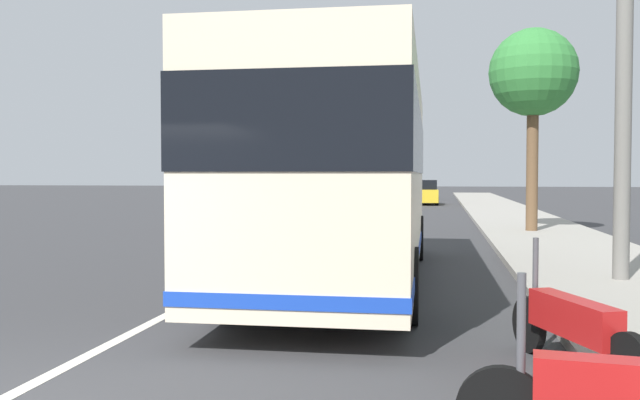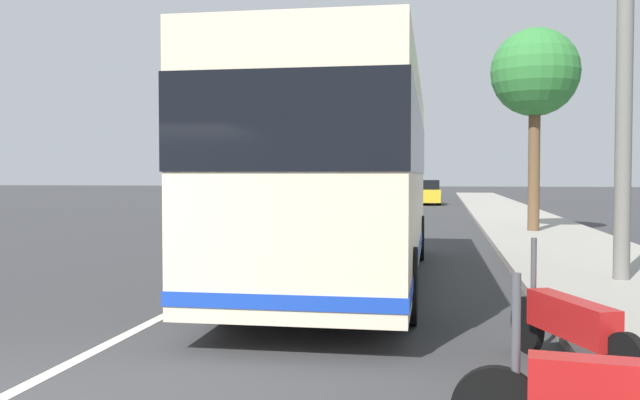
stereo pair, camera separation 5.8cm
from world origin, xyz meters
name	(u,v)px [view 1 (the left image)]	position (x,y,z in m)	size (l,w,h in m)	color
sidewalk_curb	(595,264)	(10.00, -6.83, 0.07)	(110.00, 3.60, 0.14)	#9E998E
lane_divider_line	(273,260)	(10.00, 0.00, 0.00)	(110.00, 0.16, 0.01)	silver
coach_bus	(346,168)	(7.28, -2.01, 2.03)	(10.59, 2.79, 3.60)	beige
motorcycle_mid_row	(626,400)	(-0.20, -4.85, 0.47)	(0.38, 2.18, 1.26)	black
motorcycle_angled	(573,326)	(2.00, -4.92, 0.47)	(2.18, 0.91, 1.25)	black
car_behind_bus	(260,211)	(18.29, 2.51, 0.66)	(4.42, 1.98, 1.41)	red
car_oncoming	(423,193)	(39.68, -2.64, 0.75)	(4.03, 1.99, 1.59)	gold
car_ahead_same_lane	(354,194)	(38.48, 1.71, 0.67)	(3.93, 1.96, 1.43)	silver
car_side_street	(415,190)	(49.19, -1.74, 0.72)	(4.26, 2.05, 1.50)	black
roadside_tree_mid_block	(533,75)	(17.77, -6.56, 5.08)	(2.77, 2.77, 6.55)	brown
utility_pole	(625,25)	(7.49, -6.71, 4.44)	(0.27, 0.27, 8.88)	slate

